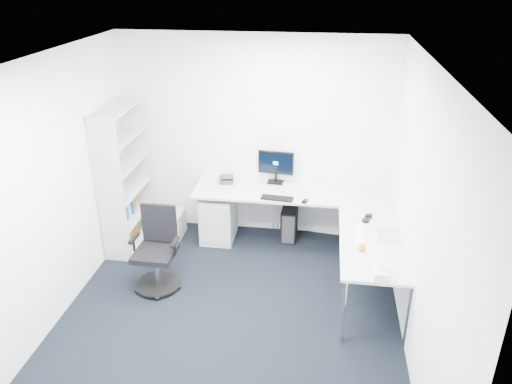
# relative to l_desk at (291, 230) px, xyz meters

# --- Properties ---
(ground) EXTENTS (4.20, 4.20, 0.00)m
(ground) POSITION_rel_l_desk_xyz_m (-0.55, -1.40, -0.38)
(ground) COLOR black
(ceiling) EXTENTS (4.20, 4.20, 0.00)m
(ceiling) POSITION_rel_l_desk_xyz_m (-0.55, -1.40, 2.32)
(ceiling) COLOR white
(wall_back) EXTENTS (3.60, 0.02, 2.70)m
(wall_back) POSITION_rel_l_desk_xyz_m (-0.55, 0.70, 0.97)
(wall_back) COLOR white
(wall_back) RESTS_ON ground
(wall_front) EXTENTS (3.60, 0.02, 2.70)m
(wall_front) POSITION_rel_l_desk_xyz_m (-0.55, -3.50, 0.97)
(wall_front) COLOR white
(wall_front) RESTS_ON ground
(wall_left) EXTENTS (0.02, 4.20, 2.70)m
(wall_left) POSITION_rel_l_desk_xyz_m (-2.35, -1.40, 0.97)
(wall_left) COLOR white
(wall_left) RESTS_ON ground
(wall_right) EXTENTS (0.02, 4.20, 2.70)m
(wall_right) POSITION_rel_l_desk_xyz_m (1.25, -1.40, 0.97)
(wall_right) COLOR white
(wall_right) RESTS_ON ground
(l_desk) EXTENTS (2.61, 1.46, 0.76)m
(l_desk) POSITION_rel_l_desk_xyz_m (0.00, 0.00, 0.00)
(l_desk) COLOR #B9BBBB
(l_desk) RESTS_ON ground
(drawer_pedestal) EXTENTS (0.43, 0.53, 0.65)m
(drawer_pedestal) POSITION_rel_l_desk_xyz_m (-1.01, 0.33, -0.05)
(drawer_pedestal) COLOR #B9BBBB
(drawer_pedestal) RESTS_ON ground
(bookshelf) EXTENTS (0.37, 0.94, 1.88)m
(bookshelf) POSITION_rel_l_desk_xyz_m (-2.17, 0.05, 0.56)
(bookshelf) COLOR #B4B6B6
(bookshelf) RESTS_ON ground
(task_chair) EXTENTS (0.56, 0.56, 0.97)m
(task_chair) POSITION_rel_l_desk_xyz_m (-1.48, -0.90, 0.11)
(task_chair) COLOR black
(task_chair) RESTS_ON ground
(black_pc_tower) EXTENTS (0.22, 0.47, 0.45)m
(black_pc_tower) POSITION_rel_l_desk_xyz_m (-0.06, 0.51, -0.16)
(black_pc_tower) COLOR black
(black_pc_tower) RESTS_ON ground
(beige_pc_tower) EXTENTS (0.17, 0.36, 0.34)m
(beige_pc_tower) POSITION_rel_l_desk_xyz_m (-1.60, 0.34, -0.21)
(beige_pc_tower) COLOR #BEB4A1
(beige_pc_tower) RESTS_ON ground
(power_strip) EXTENTS (0.39, 0.11, 0.04)m
(power_strip) POSITION_rel_l_desk_xyz_m (0.44, 0.70, -0.36)
(power_strip) COLOR white
(power_strip) RESTS_ON ground
(monitor) EXTENTS (0.49, 0.20, 0.46)m
(monitor) POSITION_rel_l_desk_xyz_m (-0.27, 0.60, 0.61)
(monitor) COLOR black
(monitor) RESTS_ON l_desk
(black_keyboard) EXTENTS (0.41, 0.18, 0.02)m
(black_keyboard) POSITION_rel_l_desk_xyz_m (-0.20, 0.10, 0.39)
(black_keyboard) COLOR black
(black_keyboard) RESTS_ON l_desk
(mouse) EXTENTS (0.08, 0.10, 0.03)m
(mouse) POSITION_rel_l_desk_xyz_m (0.15, 0.05, 0.40)
(mouse) COLOR black
(mouse) RESTS_ON l_desk
(desk_phone) EXTENTS (0.22, 0.22, 0.13)m
(desk_phone) POSITION_rel_l_desk_xyz_m (-0.93, 0.52, 0.45)
(desk_phone) COLOR #2F2F31
(desk_phone) RESTS_ON l_desk
(laptop) EXTENTS (0.33, 0.32, 0.23)m
(laptop) POSITION_rel_l_desk_xyz_m (1.09, -0.64, 0.50)
(laptop) COLOR silver
(laptop) RESTS_ON l_desk
(white_keyboard) EXTENTS (0.13, 0.41, 0.01)m
(white_keyboard) POSITION_rel_l_desk_xyz_m (0.79, -0.68, 0.39)
(white_keyboard) COLOR white
(white_keyboard) RESTS_ON l_desk
(headphones) EXTENTS (0.18, 0.22, 0.05)m
(headphones) POSITION_rel_l_desk_xyz_m (0.89, -0.30, 0.41)
(headphones) COLOR black
(headphones) RESTS_ON l_desk
(orange_fruit) EXTENTS (0.07, 0.07, 0.07)m
(orange_fruit) POSITION_rel_l_desk_xyz_m (0.79, -1.01, 0.42)
(orange_fruit) COLOR orange
(orange_fruit) RESTS_ON l_desk
(tissue_box) EXTENTS (0.15, 0.26, 0.09)m
(tissue_box) POSITION_rel_l_desk_xyz_m (0.93, -1.44, 0.42)
(tissue_box) COLOR white
(tissue_box) RESTS_ON l_desk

